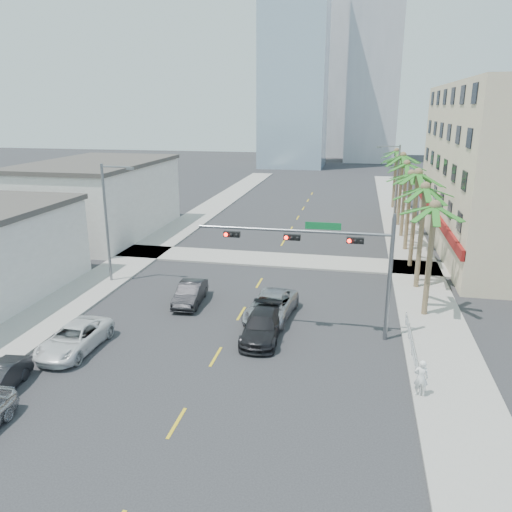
{
  "coord_description": "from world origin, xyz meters",
  "views": [
    {
      "loc": [
        6.98,
        -19.21,
        12.87
      ],
      "look_at": [
        0.66,
        11.53,
        3.5
      ],
      "focal_mm": 35.0,
      "sensor_mm": 36.0,
      "label": 1
    }
  ],
  "objects": [
    {
      "name": "palm_tree_3",
      "position": [
        11.6,
        27.6,
        7.08
      ],
      "size": [
        4.8,
        4.8,
        7.8
      ],
      "color": "brown",
      "rests_on": "ground"
    },
    {
      "name": "car_lane_right",
      "position": [
        2.0,
        6.77,
        0.74
      ],
      "size": [
        2.26,
        5.18,
        1.48
      ],
      "primitive_type": "imported",
      "rotation": [
        0.0,
        0.0,
        0.04
      ],
      "color": "black",
      "rests_on": "ground"
    },
    {
      "name": "tower_far_left",
      "position": [
        -8.0,
        95.0,
        24.0
      ],
      "size": [
        14.0,
        14.0,
        48.0
      ],
      "primitive_type": "cube",
      "color": "#99B2C6",
      "rests_on": "ground"
    },
    {
      "name": "palm_tree_4",
      "position": [
        11.6,
        32.8,
        7.43
      ],
      "size": [
        4.8,
        4.8,
        8.16
      ],
      "color": "brown",
      "rests_on": "ground"
    },
    {
      "name": "pedestrian",
      "position": [
        10.3,
        2.07,
        1.04
      ],
      "size": [
        0.68,
        0.47,
        1.78
      ],
      "primitive_type": "imported",
      "rotation": [
        0.0,
        0.0,
        3.07
      ],
      "color": "white",
      "rests_on": "sidewalk_right"
    },
    {
      "name": "palm_tree_6",
      "position": [
        11.6,
        43.2,
        7.08
      ],
      "size": [
        4.8,
        4.8,
        7.8
      ],
      "color": "brown",
      "rests_on": "ground"
    },
    {
      "name": "sidewalk_cross",
      "position": [
        0.0,
        22.0,
        0.07
      ],
      "size": [
        80.0,
        4.0,
        0.15
      ],
      "primitive_type": "cube",
      "color": "gray",
      "rests_on": "ground"
    },
    {
      "name": "car_lane_center",
      "position": [
        2.0,
        9.74,
        0.78
      ],
      "size": [
        3.13,
        5.82,
        1.55
      ],
      "primitive_type": "imported",
      "rotation": [
        0.0,
        0.0,
        -0.1
      ],
      "color": "#A9A9AE",
      "rests_on": "ground"
    },
    {
      "name": "streetlight_right",
      "position": [
        11.0,
        38.0,
        5.06
      ],
      "size": [
        2.55,
        0.25,
        9.0
      ],
      "color": "slate",
      "rests_on": "ground"
    },
    {
      "name": "palm_tree_5",
      "position": [
        11.6,
        38.0,
        7.78
      ],
      "size": [
        4.8,
        4.8,
        8.52
      ],
      "color": "brown",
      "rests_on": "ground"
    },
    {
      "name": "sidewalk_left",
      "position": [
        -12.0,
        20.0,
        0.07
      ],
      "size": [
        4.0,
        120.0,
        0.15
      ],
      "primitive_type": "cube",
      "color": "gray",
      "rests_on": "ground"
    },
    {
      "name": "tower_far_center",
      "position": [
        -3.0,
        125.0,
        21.0
      ],
      "size": [
        16.0,
        16.0,
        42.0
      ],
      "primitive_type": "cube",
      "color": "#ADADB2",
      "rests_on": "ground"
    },
    {
      "name": "sidewalk_right",
      "position": [
        12.0,
        20.0,
        0.07
      ],
      "size": [
        4.0,
        120.0,
        0.15
      ],
      "primitive_type": "cube",
      "color": "gray",
      "rests_on": "ground"
    },
    {
      "name": "building_left_far",
      "position": [
        -19.5,
        28.0,
        3.6
      ],
      "size": [
        11.0,
        18.0,
        7.2
      ],
      "primitive_type": "cube",
      "color": "beige",
      "rests_on": "ground"
    },
    {
      "name": "guardrail",
      "position": [
        10.3,
        6.0,
        0.67
      ],
      "size": [
        0.08,
        8.08,
        1.0
      ],
      "color": "silver",
      "rests_on": "ground"
    },
    {
      "name": "car_parked_far",
      "position": [
        -7.8,
        3.16,
        0.72
      ],
      "size": [
        2.53,
        5.25,
        1.44
      ],
      "primitive_type": "imported",
      "rotation": [
        0.0,
        0.0,
        -0.03
      ],
      "color": "silver",
      "rests_on": "ground"
    },
    {
      "name": "streetlight_left",
      "position": [
        -11.0,
        14.0,
        5.06
      ],
      "size": [
        2.55,
        0.25,
        9.0
      ],
      "color": "slate",
      "rests_on": "ground"
    },
    {
      "name": "palm_tree_0",
      "position": [
        11.6,
        12.0,
        7.08
      ],
      "size": [
        4.8,
        4.8,
        7.8
      ],
      "color": "brown",
      "rests_on": "ground"
    },
    {
      "name": "palm_tree_1",
      "position": [
        11.6,
        17.2,
        7.43
      ],
      "size": [
        4.8,
        4.8,
        8.16
      ],
      "color": "brown",
      "rests_on": "ground"
    },
    {
      "name": "palm_tree_7",
      "position": [
        11.6,
        48.4,
        7.43
      ],
      "size": [
        4.8,
        4.8,
        8.16
      ],
      "color": "brown",
      "rests_on": "ground"
    },
    {
      "name": "ground",
      "position": [
        0.0,
        0.0,
        0.0
      ],
      "size": [
        260.0,
        260.0,
        0.0
      ],
      "primitive_type": "plane",
      "color": "#262628",
      "rests_on": "ground"
    },
    {
      "name": "palm_tree_2",
      "position": [
        11.6,
        22.4,
        7.78
      ],
      "size": [
        4.8,
        4.8,
        8.52
      ],
      "color": "brown",
      "rests_on": "ground"
    },
    {
      "name": "car_lane_left",
      "position": [
        -3.81,
        11.02,
        0.73
      ],
      "size": [
        1.89,
        4.55,
        1.47
      ],
      "primitive_type": "imported",
      "rotation": [
        0.0,
        0.0,
        0.08
      ],
      "color": "black",
      "rests_on": "ground"
    },
    {
      "name": "traffic_signal_mast",
      "position": [
        5.78,
        7.95,
        5.06
      ],
      "size": [
        11.12,
        0.54,
        7.2
      ],
      "color": "slate",
      "rests_on": "ground"
    },
    {
      "name": "tower_far_right",
      "position": [
        9.0,
        110.0,
        30.0
      ],
      "size": [
        12.0,
        12.0,
        60.0
      ],
      "primitive_type": "cube",
      "color": "#ADADB2",
      "rests_on": "ground"
    }
  ]
}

